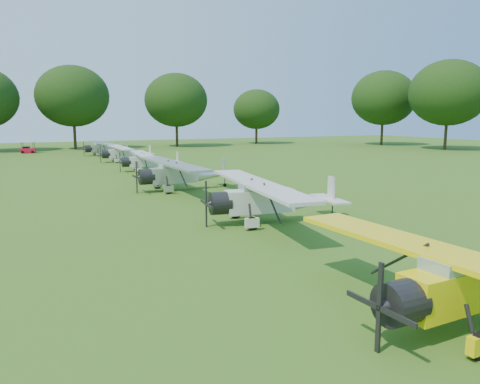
{
  "coord_description": "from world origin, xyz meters",
  "views": [
    {
      "loc": [
        -9.53,
        -20.78,
        5.09
      ],
      "look_at": [
        0.01,
        -0.16,
        1.4
      ],
      "focal_mm": 35.0,
      "sensor_mm": 36.0,
      "label": 1
    }
  ],
  "objects_px": {
    "aircraft_2": "(470,278)",
    "aircraft_4": "(181,172)",
    "aircraft_5": "(149,160)",
    "aircraft_6": "(125,152)",
    "golf_cart": "(28,149)",
    "aircraft_7": "(105,147)",
    "aircraft_3": "(270,197)"
  },
  "relations": [
    {
      "from": "aircraft_3",
      "to": "aircraft_5",
      "type": "height_order",
      "value": "aircraft_3"
    },
    {
      "from": "aircraft_2",
      "to": "aircraft_7",
      "type": "height_order",
      "value": "aircraft_2"
    },
    {
      "from": "aircraft_2",
      "to": "aircraft_5",
      "type": "xyz_separation_m",
      "value": [
        0.92,
        35.8,
        -0.14
      ]
    },
    {
      "from": "aircraft_2",
      "to": "aircraft_6",
      "type": "bearing_deg",
      "value": 85.93
    },
    {
      "from": "golf_cart",
      "to": "aircraft_6",
      "type": "bearing_deg",
      "value": -49.07
    },
    {
      "from": "aircraft_3",
      "to": "aircraft_4",
      "type": "distance_m",
      "value": 11.5
    },
    {
      "from": "aircraft_2",
      "to": "golf_cart",
      "type": "distance_m",
      "value": 64.88
    },
    {
      "from": "aircraft_4",
      "to": "aircraft_6",
      "type": "bearing_deg",
      "value": 86.71
    },
    {
      "from": "aircraft_7",
      "to": "aircraft_5",
      "type": "bearing_deg",
      "value": -92.89
    },
    {
      "from": "aircraft_6",
      "to": "golf_cart",
      "type": "bearing_deg",
      "value": 118.03
    },
    {
      "from": "aircraft_4",
      "to": "aircraft_5",
      "type": "xyz_separation_m",
      "value": [
        0.77,
        12.34,
        -0.2
      ]
    },
    {
      "from": "aircraft_6",
      "to": "aircraft_7",
      "type": "relative_size",
      "value": 0.98
    },
    {
      "from": "aircraft_2",
      "to": "golf_cart",
      "type": "bearing_deg",
      "value": 94.9
    },
    {
      "from": "aircraft_6",
      "to": "aircraft_7",
      "type": "xyz_separation_m",
      "value": [
        -0.63,
        9.97,
        0.01
      ]
    },
    {
      "from": "aircraft_4",
      "to": "aircraft_6",
      "type": "relative_size",
      "value": 1.15
    },
    {
      "from": "aircraft_7",
      "to": "golf_cart",
      "type": "distance_m",
      "value": 12.53
    },
    {
      "from": "aircraft_5",
      "to": "golf_cart",
      "type": "xyz_separation_m",
      "value": [
        -10.04,
        28.44,
        -0.52
      ]
    },
    {
      "from": "aircraft_5",
      "to": "aircraft_6",
      "type": "bearing_deg",
      "value": 96.3
    },
    {
      "from": "aircraft_3",
      "to": "aircraft_4",
      "type": "bearing_deg",
      "value": 101.34
    },
    {
      "from": "aircraft_4",
      "to": "aircraft_7",
      "type": "relative_size",
      "value": 1.13
    },
    {
      "from": "aircraft_3",
      "to": "aircraft_6",
      "type": "relative_size",
      "value": 1.17
    },
    {
      "from": "aircraft_2",
      "to": "aircraft_3",
      "type": "bearing_deg",
      "value": 82.29
    },
    {
      "from": "aircraft_5",
      "to": "golf_cart",
      "type": "bearing_deg",
      "value": 114.57
    },
    {
      "from": "aircraft_4",
      "to": "aircraft_5",
      "type": "bearing_deg",
      "value": 84.58
    },
    {
      "from": "aircraft_7",
      "to": "aircraft_4",
      "type": "bearing_deg",
      "value": -95.17
    },
    {
      "from": "aircraft_5",
      "to": "aircraft_7",
      "type": "relative_size",
      "value": 0.95
    },
    {
      "from": "golf_cart",
      "to": "aircraft_5",
      "type": "bearing_deg",
      "value": -57.7
    },
    {
      "from": "aircraft_6",
      "to": "aircraft_7",
      "type": "bearing_deg",
      "value": 93.56
    },
    {
      "from": "aircraft_7",
      "to": "golf_cart",
      "type": "height_order",
      "value": "aircraft_7"
    },
    {
      "from": "aircraft_2",
      "to": "aircraft_4",
      "type": "xyz_separation_m",
      "value": [
        0.15,
        23.45,
        0.06
      ]
    },
    {
      "from": "aircraft_2",
      "to": "aircraft_3",
      "type": "height_order",
      "value": "aircraft_3"
    },
    {
      "from": "aircraft_3",
      "to": "aircraft_5",
      "type": "xyz_separation_m",
      "value": [
        -0.03,
        23.81,
        -0.21
      ]
    }
  ]
}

